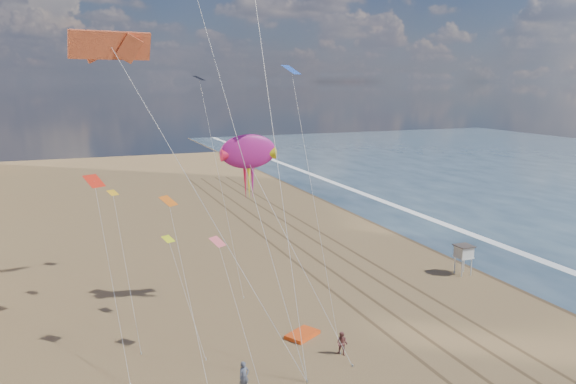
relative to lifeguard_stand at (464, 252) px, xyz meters
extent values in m
plane|color=#42301E|center=(6.36, 14.14, -2.28)|extent=(260.00, 260.00, 0.00)
plane|color=white|center=(10.56, 14.14, -2.27)|extent=(260.00, 260.00, 0.00)
cube|color=brown|center=(-13.84, 4.14, -2.27)|extent=(0.28, 120.00, 0.01)
cube|color=brown|center=(-11.44, 4.14, -2.27)|extent=(0.28, 120.00, 0.01)
cube|color=brown|center=(-8.64, 4.14, -2.27)|extent=(0.28, 120.00, 0.01)
cube|color=brown|center=(-6.44, 4.14, -2.27)|extent=(0.28, 120.00, 0.01)
cylinder|color=silver|center=(-0.55, -0.55, -1.46)|extent=(0.11, 0.11, 1.64)
cylinder|color=silver|center=(0.55, -0.55, -1.46)|extent=(0.11, 0.11, 1.64)
cylinder|color=silver|center=(-0.55, 0.55, -1.46)|extent=(0.11, 0.11, 1.64)
cylinder|color=silver|center=(0.55, 0.55, -1.46)|extent=(0.11, 0.11, 1.64)
cube|color=silver|center=(0.00, 0.00, -0.50)|extent=(1.45, 1.45, 0.11)
cube|color=silver|center=(0.00, 0.00, 0.04)|extent=(1.36, 1.36, 1.00)
cube|color=#473D38|center=(0.00, 0.00, 0.63)|extent=(1.64, 1.64, 0.09)
cube|color=#FF5015|center=(-19.84, -6.82, -2.14)|extent=(2.89, 2.57, 0.28)
ellipsoid|color=#AC1A7B|center=(-21.63, 0.22, 10.75)|extent=(4.56, 0.85, 2.71)
cone|color=red|center=(-23.26, 0.22, 10.55)|extent=(1.22, 1.02, 1.02)
cone|color=yellow|center=(-20.00, 0.22, 10.55)|extent=(1.22, 1.02, 1.02)
cylinder|color=silver|center=(-20.06, -5.98, 3.73)|extent=(0.03, 0.03, 17.54)
imported|color=#545B6D|center=(-26.05, -12.42, -1.32)|extent=(0.79, 0.62, 1.91)
imported|color=brown|center=(-18.43, -10.46, -1.44)|extent=(1.01, 1.03, 1.67)
cube|color=#D1552E|center=(-31.99, -3.21, 18.54)|extent=(5.31, 1.75, 1.81)
plane|color=orange|center=(-29.10, -5.91, 8.51)|extent=(1.47, 1.45, 0.55)
plane|color=yellow|center=(-28.26, 0.29, 4.18)|extent=(1.26, 1.22, 0.37)
plane|color=#F25E67|center=(-26.15, -7.08, 5.73)|extent=(1.37, 1.33, 0.52)
plane|color=black|center=(-23.59, 8.61, 16.54)|extent=(1.48, 1.49, 0.42)
plane|color=blue|center=(-18.82, -1.94, 17.12)|extent=(1.84, 1.79, 0.70)
plane|color=red|center=(-33.38, 1.63, 8.88)|extent=(1.97, 1.88, 0.81)
plane|color=#EEAE19|center=(-31.86, 5.20, 7.21)|extent=(1.22, 1.19, 0.34)
camera|label=1|loc=(-34.91, -42.41, 16.21)|focal=35.00mm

